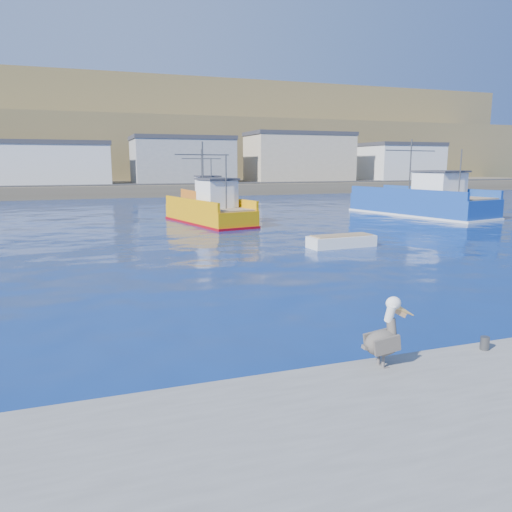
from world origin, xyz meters
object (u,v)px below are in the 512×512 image
at_px(trawler_yellow_b, 210,211).
at_px(boat_orange, 205,197).
at_px(trawler_blue, 422,202).
at_px(pelican, 385,337).
at_px(skiff_mid, 341,242).

relative_size(trawler_yellow_b, boat_orange, 1.22).
xyz_separation_m(trawler_blue, pelican, (-23.18, -29.00, -0.03)).
bearing_deg(skiff_mid, pelican, -116.18).
relative_size(skiff_mid, pelican, 2.69).
bearing_deg(trawler_blue, trawler_yellow_b, 179.56).
bearing_deg(pelican, skiff_mid, 63.82).
xyz_separation_m(trawler_blue, boat_orange, (-16.38, 14.57, -0.13)).
distance_m(trawler_yellow_b, pelican, 29.39).
bearing_deg(trawler_blue, pelican, -128.63).
xyz_separation_m(trawler_yellow_b, skiff_mid, (4.17, -13.11, -0.69)).
xyz_separation_m(trawler_yellow_b, pelican, (-3.71, -29.15, 0.16)).
distance_m(trawler_yellow_b, skiff_mid, 13.78).
height_order(trawler_yellow_b, trawler_blue, trawler_blue).
relative_size(trawler_yellow_b, skiff_mid, 2.62).
bearing_deg(trawler_blue, boat_orange, 138.34).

